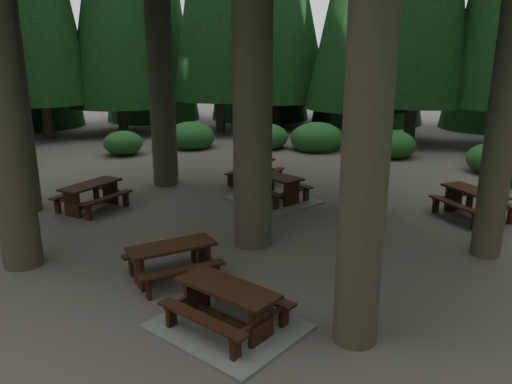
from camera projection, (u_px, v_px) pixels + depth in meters
The scene contains 8 objects.
ground at pixel (218, 240), 11.50m from camera, with size 80.00×80.00×0.00m, color #4F4740.
picnic_table_a at pixel (228, 314), 7.80m from camera, with size 2.49×2.20×0.74m.
picnic_table_b at pixel (91, 192), 13.57m from camera, with size 1.41×1.74×0.74m.
picnic_table_c at pixel (274, 192), 14.43m from camera, with size 2.82×2.58×0.78m.
picnic_table_d at pixel (473, 200), 12.89m from camera, with size 2.24×2.20×0.76m.
picnic_table_e at pixel (172, 257), 9.43m from camera, with size 1.99×2.08×0.70m.
picnic_table_f at pixel (255, 170), 16.23m from camera, with size 1.35×1.67×0.72m.
shrub_ring at pixel (260, 219), 11.71m from camera, with size 23.86×24.64×1.49m.
Camera 1 is at (5.80, -9.09, 4.23)m, focal length 35.00 mm.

